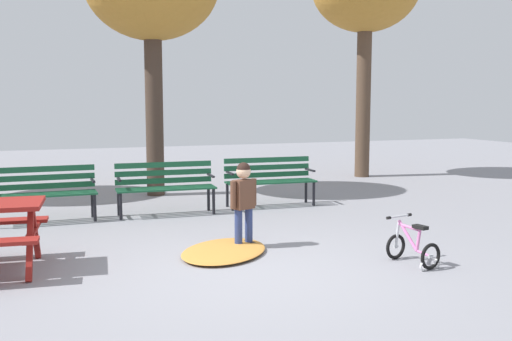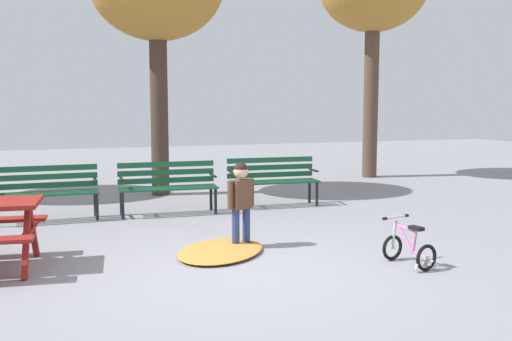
% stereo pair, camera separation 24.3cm
% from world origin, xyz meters
% --- Properties ---
extents(ground, '(36.00, 36.00, 0.00)m').
position_xyz_m(ground, '(0.00, 0.00, 0.00)').
color(ground, gray).
extents(park_bench_far_left, '(1.61, 0.48, 0.85)m').
position_xyz_m(park_bench_far_left, '(-2.03, 3.63, 0.51)').
color(park_bench_far_left, '#195133').
rests_on(park_bench_far_left, ground).
extents(park_bench_left, '(1.62, 0.52, 0.85)m').
position_xyz_m(park_bench_left, '(-0.13, 3.60, 0.51)').
color(park_bench_left, '#195133').
rests_on(park_bench_left, ground).
extents(park_bench_right, '(1.62, 0.53, 0.85)m').
position_xyz_m(park_bench_right, '(1.77, 3.75, 0.51)').
color(park_bench_right, '#195133').
rests_on(park_bench_right, ground).
extents(child_standing, '(0.39, 0.25, 1.09)m').
position_xyz_m(child_standing, '(0.35, 1.06, 0.64)').
color(child_standing, navy).
rests_on(child_standing, ground).
extents(kids_bicycle, '(0.46, 0.61, 0.54)m').
position_xyz_m(kids_bicycle, '(1.90, -0.35, 0.20)').
color(kids_bicycle, black).
rests_on(kids_bicycle, ground).
extents(leaf_pile, '(1.61, 1.66, 0.07)m').
position_xyz_m(leaf_pile, '(0.02, 0.85, 0.04)').
color(leaf_pile, '#C68438').
rests_on(leaf_pile, ground).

